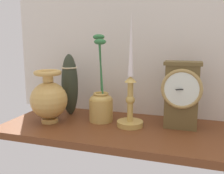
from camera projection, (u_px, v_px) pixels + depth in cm
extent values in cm
cube|color=brown|center=(143.00, 132.00, 86.63)|extent=(100.00, 36.00, 2.40)
cube|color=beige|center=(154.00, 34.00, 97.91)|extent=(120.00, 2.00, 65.00)
cube|color=brown|center=(182.00, 97.00, 86.42)|extent=(11.00, 6.95, 21.78)
cube|color=brown|center=(183.00, 63.00, 84.37)|extent=(12.32, 7.78, 1.20)
torus|color=#A9894B|center=(182.00, 89.00, 82.20)|extent=(13.42, 1.22, 13.42)
cylinder|color=white|center=(182.00, 89.00, 82.10)|extent=(11.22, 0.40, 11.22)
cube|color=black|center=(181.00, 89.00, 81.82)|extent=(3.67, 3.19, 0.30)
cylinder|color=tan|center=(130.00, 124.00, 89.18)|extent=(9.29, 9.29, 1.80)
cylinder|color=tan|center=(130.00, 102.00, 87.76)|extent=(2.02, 2.02, 14.03)
sphere|color=tan|center=(130.00, 100.00, 87.64)|extent=(3.24, 3.24, 3.24)
cone|color=tan|center=(131.00, 79.00, 86.33)|extent=(4.30, 4.30, 2.00)
cone|color=white|center=(131.00, 45.00, 84.23)|extent=(1.96, 1.96, 21.40)
cylinder|color=tan|center=(50.00, 120.00, 93.51)|extent=(6.10, 6.10, 1.60)
sphere|color=tan|center=(49.00, 100.00, 92.15)|extent=(13.56, 13.56, 13.56)
cylinder|color=tan|center=(48.00, 77.00, 90.64)|extent=(3.80, 3.80, 3.32)
torus|color=tan|center=(48.00, 73.00, 90.34)|extent=(9.92, 9.92, 1.79)
cylinder|color=tan|center=(101.00, 110.00, 94.34)|extent=(8.84, 8.84, 8.38)
ellipsoid|color=tan|center=(101.00, 99.00, 93.59)|extent=(8.40, 8.40, 4.20)
torus|color=tan|center=(101.00, 94.00, 93.22)|extent=(5.74, 5.74, 0.88)
cylinder|color=#31703A|center=(101.00, 66.00, 91.37)|extent=(2.78, 2.62, 20.60)
ellipsoid|color=#31703A|center=(99.00, 37.00, 90.79)|extent=(4.40, 2.80, 2.00)
cylinder|color=#31703A|center=(101.00, 68.00, 91.52)|extent=(2.38, 6.55, 18.19)
ellipsoid|color=#31703A|center=(100.00, 42.00, 86.74)|extent=(4.40, 2.80, 2.00)
ellipsoid|color=#2E3526|center=(70.00, 85.00, 101.63)|extent=(6.61, 6.61, 24.71)
torus|color=#CCB78C|center=(69.00, 68.00, 100.40)|extent=(6.22, 6.22, 0.60)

